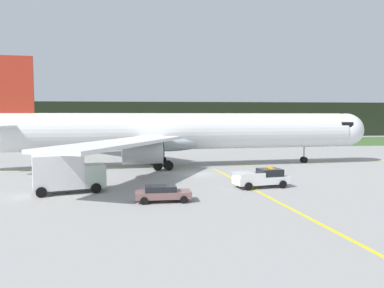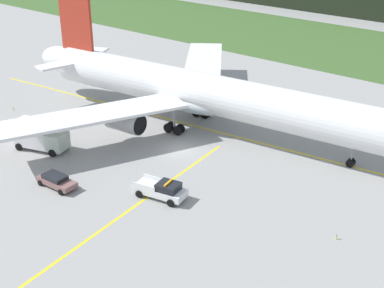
% 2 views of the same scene
% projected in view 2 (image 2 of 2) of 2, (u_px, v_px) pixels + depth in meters
% --- Properties ---
extents(ground, '(320.00, 320.00, 0.00)m').
position_uv_depth(ground, '(180.00, 151.00, 62.46)').
color(ground, gray).
extents(grass_verge, '(320.00, 33.32, 0.04)m').
position_uv_depth(grass_verge, '(369.00, 51.00, 100.65)').
color(grass_verge, '#3B5B29').
rests_on(grass_verge, ground).
extents(taxiway_centerline_main, '(74.91, 8.18, 0.01)m').
position_uv_depth(taxiway_centerline_main, '(211.00, 130.00, 67.85)').
color(taxiway_centerline_main, yellow).
rests_on(taxiway_centerline_main, ground).
extents(taxiway_centerline_spur, '(4.03, 35.51, 0.01)m').
position_uv_depth(taxiway_centerline_spur, '(121.00, 216.00, 50.06)').
color(taxiway_centerline_spur, yellow).
rests_on(taxiway_centerline_spur, ground).
extents(airliner, '(56.25, 45.31, 14.26)m').
position_uv_depth(airliner, '(205.00, 94.00, 66.28)').
color(airliner, silver).
rests_on(airliner, ground).
extents(ops_pickup_truck, '(5.54, 3.07, 1.94)m').
position_uv_depth(ops_pickup_truck, '(162.00, 190.00, 52.61)').
color(ops_pickup_truck, white).
rests_on(ops_pickup_truck, ground).
extents(catering_truck, '(6.57, 4.25, 3.62)m').
position_uv_depth(catering_truck, '(40.00, 135.00, 62.10)').
color(catering_truck, '#B7C6B5').
rests_on(catering_truck, ground).
extents(staff_car, '(4.50, 2.11, 1.30)m').
position_uv_depth(staff_car, '(56.00, 180.00, 54.69)').
color(staff_car, '#7A5352').
rests_on(staff_car, ground).
extents(taxiway_edge_light_east, '(0.12, 0.12, 0.43)m').
position_uv_depth(taxiway_edge_light_east, '(337.00, 237.00, 46.62)').
color(taxiway_edge_light_east, yellow).
rests_on(taxiway_edge_light_east, ground).
extents(taxiway_edge_light_west, '(0.12, 0.12, 0.45)m').
position_uv_depth(taxiway_edge_light_west, '(13.00, 109.00, 73.85)').
color(taxiway_edge_light_west, yellow).
rests_on(taxiway_edge_light_west, ground).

